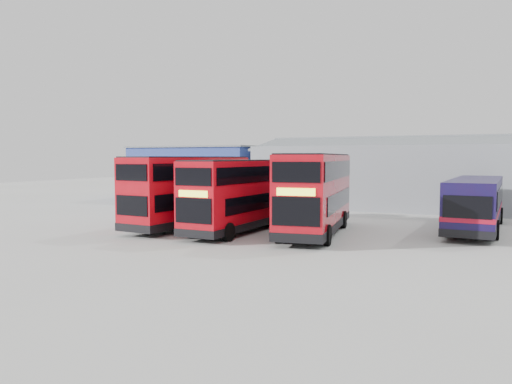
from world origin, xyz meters
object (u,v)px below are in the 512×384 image
Objects in this scene: panel_van at (175,189)px; double_decker_right at (316,194)px; office_block at (203,173)px; single_decker_blue at (475,205)px; maintenance_shed at (450,176)px; double_decker_left at (190,192)px; double_decker_centre at (240,196)px.

double_decker_right is at bearing -30.18° from panel_van.
single_decker_blue is at bearing -24.09° from office_block.
single_decker_blue is 25.16m from panel_van.
maintenance_shed is 22.49m from double_decker_left.
office_block is at bearing 128.29° from double_decker_right.
office_block is at bearing 128.25° from double_decker_centre.
panel_van is at bearing 137.62° from double_decker_centre.
single_decker_blue reaches higher than panel_van.
office_block is 1.24× the size of double_decker_left.
double_decker_right is (4.06, 0.95, 0.16)m from double_decker_centre.
double_decker_left is (-12.99, -18.35, -0.54)m from maintenance_shed.
double_decker_centre is at bearing 28.76° from single_decker_blue.
single_decker_blue is (11.76, 5.83, -0.53)m from double_decker_centre.
maintenance_shed reaches higher than double_decker_left.
panel_van is (-24.37, 6.25, -0.15)m from single_decker_blue.
maintenance_shed reaches higher than double_decker_right.
office_block reaches higher than panel_van.
office_block reaches higher than single_decker_blue.
double_decker_centre is 1.75× the size of panel_van.
office_block is 4.78m from panel_van.
single_decker_blue is at bearing -10.85° from panel_van.
single_decker_blue is (24.27, -10.85, -1.14)m from office_block.
maintenance_shed is 18.55m from double_decker_right.
office_block is 2.28× the size of panel_van.
double_decker_centre is at bearing -53.12° from office_block.
double_decker_left is at bearing 176.45° from double_decker_right.
maintenance_shed reaches higher than double_decker_centre.
double_decker_right reaches higher than double_decker_left.
maintenance_shed is 3.24× the size of double_decker_centre.
maintenance_shed is at bearing 20.17° from panel_van.
double_decker_right is at bearing 14.48° from double_decker_centre.
office_block is 1.31× the size of double_decker_centre.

